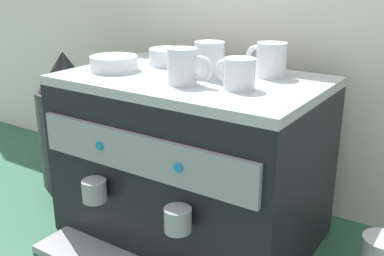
% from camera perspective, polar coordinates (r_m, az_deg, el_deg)
% --- Properties ---
extents(ground_plane, '(4.00, 4.00, 0.00)m').
position_cam_1_polar(ground_plane, '(1.24, 0.00, -12.38)').
color(ground_plane, '#28563D').
extents(tiled_backsplash_wall, '(2.80, 0.03, 1.10)m').
position_cam_1_polar(tiled_backsplash_wall, '(1.32, 7.34, 14.64)').
color(tiled_backsplash_wall, silver).
rests_on(tiled_backsplash_wall, ground_plane).
extents(espresso_machine, '(0.61, 0.50, 0.41)m').
position_cam_1_polar(espresso_machine, '(1.15, -0.14, -3.81)').
color(espresso_machine, black).
rests_on(espresso_machine, ground_plane).
extents(ceramic_cup_0, '(0.11, 0.07, 0.08)m').
position_cam_1_polar(ceramic_cup_0, '(1.00, -0.97, 7.56)').
color(ceramic_cup_0, silver).
rests_on(ceramic_cup_0, espresso_machine).
extents(ceramic_cup_1, '(0.11, 0.07, 0.08)m').
position_cam_1_polar(ceramic_cup_1, '(1.07, 1.89, 8.41)').
color(ceramic_cup_1, silver).
rests_on(ceramic_cup_1, espresso_machine).
extents(ceramic_cup_2, '(0.11, 0.07, 0.08)m').
position_cam_1_polar(ceramic_cup_2, '(1.09, 9.54, 8.30)').
color(ceramic_cup_2, silver).
rests_on(ceramic_cup_2, espresso_machine).
extents(ceramic_cup_3, '(0.10, 0.07, 0.07)m').
position_cam_1_polar(ceramic_cup_3, '(0.97, 5.68, 6.70)').
color(ceramic_cup_3, silver).
rests_on(ceramic_cup_3, espresso_machine).
extents(ceramic_bowl_0, '(0.11, 0.11, 0.04)m').
position_cam_1_polar(ceramic_bowl_0, '(1.22, -2.69, 8.71)').
color(ceramic_bowl_0, silver).
rests_on(ceramic_bowl_0, espresso_machine).
extents(ceramic_bowl_1, '(0.12, 0.12, 0.04)m').
position_cam_1_polar(ceramic_bowl_1, '(1.16, -9.57, 7.82)').
color(ceramic_bowl_1, silver).
rests_on(ceramic_bowl_1, espresso_machine).
extents(coffee_grinder, '(0.19, 0.19, 0.42)m').
position_cam_1_polar(coffee_grinder, '(1.48, -14.93, 0.65)').
color(coffee_grinder, '#333338').
rests_on(coffee_grinder, ground_plane).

